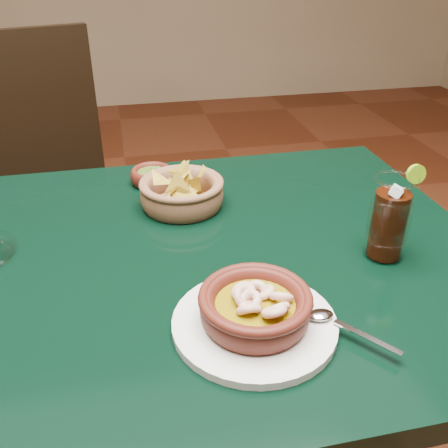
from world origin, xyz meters
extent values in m
cube|color=black|center=(0.00, 0.00, 0.73)|extent=(1.20, 0.80, 0.04)
cylinder|color=black|center=(0.54, 0.34, 0.35)|extent=(0.06, 0.06, 0.71)
cube|color=black|center=(-0.22, 0.64, 0.49)|extent=(0.58, 0.58, 0.04)
cylinder|color=black|center=(-0.36, 0.39, 0.25)|extent=(0.04, 0.04, 0.49)
cylinder|color=black|center=(0.02, 0.51, 0.25)|extent=(0.04, 0.04, 0.49)
cylinder|color=black|center=(-0.09, 0.89, 0.25)|extent=(0.04, 0.04, 0.49)
cube|color=black|center=(-0.29, 0.84, 0.76)|extent=(0.43, 0.16, 0.48)
cylinder|color=silver|center=(0.14, -0.20, 0.76)|extent=(0.23, 0.23, 0.01)
cylinder|color=#43150E|center=(0.14, -0.20, 0.77)|extent=(0.13, 0.13, 0.01)
torus|color=#43150E|center=(0.14, -0.20, 0.78)|extent=(0.17, 0.17, 0.04)
torus|color=#43150E|center=(0.14, -0.20, 0.80)|extent=(0.15, 0.15, 0.01)
cylinder|color=#746007|center=(0.14, -0.20, 0.79)|extent=(0.12, 0.12, 0.01)
torus|color=beige|center=(0.18, -0.21, 0.80)|extent=(0.04, 0.03, 0.04)
torus|color=beige|center=(0.16, -0.19, 0.79)|extent=(0.05, 0.05, 0.03)
torus|color=beige|center=(0.15, -0.19, 0.80)|extent=(0.04, 0.04, 0.04)
torus|color=beige|center=(0.13, -0.19, 0.80)|extent=(0.04, 0.04, 0.02)
torus|color=beige|center=(0.13, -0.20, 0.80)|extent=(0.05, 0.04, 0.04)
torus|color=beige|center=(0.13, -0.21, 0.80)|extent=(0.04, 0.04, 0.03)
torus|color=beige|center=(0.13, -0.22, 0.80)|extent=(0.04, 0.04, 0.04)
torus|color=beige|center=(0.16, -0.24, 0.80)|extent=(0.05, 0.04, 0.03)
torus|color=beige|center=(0.17, -0.23, 0.80)|extent=(0.04, 0.03, 0.04)
cube|color=silver|center=(0.27, -0.27, 0.77)|extent=(0.06, 0.08, 0.00)
ellipsoid|color=silver|center=(0.23, -0.22, 0.77)|extent=(0.04, 0.03, 0.01)
cylinder|color=brown|center=(0.10, 0.17, 0.75)|extent=(0.14, 0.14, 0.01)
torus|color=brown|center=(0.10, 0.17, 0.78)|extent=(0.20, 0.20, 0.06)
torus|color=brown|center=(0.10, 0.17, 0.80)|extent=(0.17, 0.17, 0.01)
cone|color=gold|center=(0.11, 0.18, 0.78)|extent=(0.03, 0.08, 0.08)
cone|color=gold|center=(0.11, 0.14, 0.79)|extent=(0.07, 0.07, 0.04)
cone|color=gold|center=(0.12, 0.18, 0.78)|extent=(0.06, 0.06, 0.07)
cone|color=gold|center=(0.12, 0.16, 0.80)|extent=(0.07, 0.05, 0.08)
cone|color=gold|center=(0.08, 0.15, 0.80)|extent=(0.06, 0.06, 0.08)
cone|color=gold|center=(0.10, 0.17, 0.81)|extent=(0.06, 0.07, 0.05)
cone|color=gold|center=(0.10, 0.17, 0.79)|extent=(0.07, 0.07, 0.05)
cone|color=gold|center=(0.09, 0.17, 0.79)|extent=(0.08, 0.06, 0.06)
cone|color=gold|center=(0.14, 0.18, 0.81)|extent=(0.05, 0.08, 0.07)
cone|color=gold|center=(0.10, 0.17, 0.78)|extent=(0.07, 0.04, 0.07)
cone|color=gold|center=(0.11, 0.21, 0.81)|extent=(0.07, 0.05, 0.06)
cone|color=gold|center=(0.10, 0.17, 0.78)|extent=(0.09, 0.07, 0.06)
cone|color=gold|center=(0.09, 0.14, 0.81)|extent=(0.06, 0.02, 0.06)
cone|color=gold|center=(0.12, 0.16, 0.78)|extent=(0.07, 0.07, 0.04)
cone|color=gold|center=(0.06, 0.15, 0.82)|extent=(0.07, 0.08, 0.04)
cone|color=gold|center=(0.08, 0.13, 0.78)|extent=(0.06, 0.05, 0.06)
cone|color=gold|center=(0.08, 0.13, 0.80)|extent=(0.06, 0.05, 0.05)
cone|color=gold|center=(0.10, 0.17, 0.82)|extent=(0.08, 0.04, 0.08)
cylinder|color=#43150E|center=(0.05, 0.29, 0.75)|extent=(0.07, 0.07, 0.01)
torus|color=#43150E|center=(0.05, 0.29, 0.77)|extent=(0.11, 0.11, 0.04)
cylinder|color=#2C4310|center=(0.05, 0.29, 0.77)|extent=(0.06, 0.06, 0.01)
sphere|color=#2C4310|center=(0.05, 0.29, 0.78)|extent=(0.02, 0.02, 0.02)
sphere|color=#2C4310|center=(0.06, 0.30, 0.78)|extent=(0.02, 0.02, 0.02)
sphere|color=#2C4310|center=(0.04, 0.28, 0.78)|extent=(0.02, 0.02, 0.02)
sphere|color=#2C4310|center=(0.05, 0.30, 0.78)|extent=(0.02, 0.02, 0.02)
sphere|color=#2C4310|center=(0.05, 0.29, 0.78)|extent=(0.02, 0.02, 0.02)
cylinder|color=white|center=(0.40, -0.08, 0.75)|extent=(0.07, 0.07, 0.01)
torus|color=white|center=(0.40, -0.08, 0.82)|extent=(0.14, 0.14, 0.08)
cylinder|color=black|center=(0.40, -0.08, 0.81)|extent=(0.06, 0.06, 0.11)
cube|color=silver|center=(0.40, -0.09, 0.87)|extent=(0.03, 0.02, 0.03)
cube|color=silver|center=(0.41, -0.08, 0.85)|extent=(0.03, 0.02, 0.03)
cube|color=silver|center=(0.40, -0.08, 0.87)|extent=(0.03, 0.02, 0.03)
torus|color=white|center=(0.40, -0.08, 0.89)|extent=(0.07, 0.07, 0.00)
cylinder|color=#72A714|center=(0.43, -0.08, 0.90)|extent=(0.03, 0.01, 0.03)
camera|label=1|loc=(-0.01, -0.71, 1.21)|focal=40.00mm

